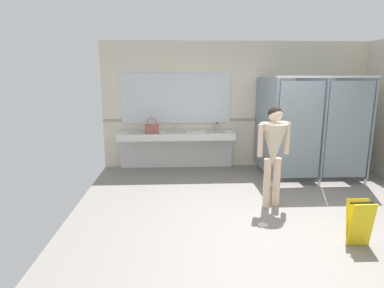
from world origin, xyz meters
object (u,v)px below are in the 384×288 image
Objects in this scene: person_standing at (274,145)px; soap_dispenser at (217,127)px; wet_floor_sign at (360,223)px; handbag at (152,128)px.

person_standing is 8.51× the size of soap_dispenser.
soap_dispenser is at bearing 110.41° from wet_floor_sign.
handbag reaches higher than wet_floor_sign.
soap_dispenser reaches higher than wet_floor_sign.
handbag is 1.79× the size of soap_dispenser.
person_standing is 4.75× the size of handbag.
person_standing is 2.30m from soap_dispenser.
person_standing reaches higher than wet_floor_sign.
handbag reaches higher than soap_dispenser.
handbag is (-1.99, 1.93, -0.05)m from person_standing.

